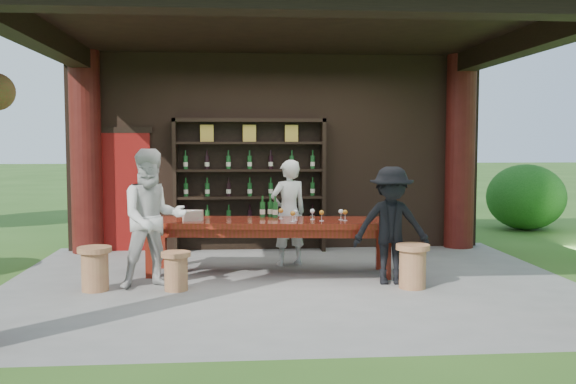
{
  "coord_description": "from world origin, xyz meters",
  "views": [
    {
      "loc": [
        -0.71,
        -8.2,
        1.84
      ],
      "look_at": [
        0.0,
        0.4,
        1.15
      ],
      "focal_mm": 40.0,
      "sensor_mm": 36.0,
      "label": 1
    }
  ],
  "objects": [
    {
      "name": "stool_far_left",
      "position": [
        -2.43,
        -0.27,
        0.29
      ],
      "size": [
        0.41,
        0.41,
        0.54
      ],
      "rotation": [
        0.0,
        0.0,
        -0.35
      ],
      "color": "#985C3D",
      "rests_on": "ground"
    },
    {
      "name": "guest_man",
      "position": [
        1.29,
        -0.17,
        0.76
      ],
      "size": [
        1.01,
        0.63,
        1.51
      ],
      "primitive_type": "imported",
      "rotation": [
        0.0,
        0.0,
        -0.07
      ],
      "color": "black",
      "rests_on": "ground"
    },
    {
      "name": "stool_near_right",
      "position": [
        1.49,
        -0.45,
        0.29
      ],
      "size": [
        0.42,
        0.42,
        0.55
      ],
      "rotation": [
        0.0,
        0.0,
        0.24
      ],
      "color": "#985C3D",
      "rests_on": "ground"
    },
    {
      "name": "trees",
      "position": [
        3.27,
        1.4,
        3.37
      ],
      "size": [
        21.9,
        10.25,
        4.8
      ],
      "color": "#3F2819",
      "rests_on": "ground"
    },
    {
      "name": "table_glasses",
      "position": [
        0.14,
        0.51,
        0.82
      ],
      "size": [
        2.14,
        0.42,
        0.15
      ],
      "color": "silver",
      "rests_on": "tasting_table"
    },
    {
      "name": "table_bottles",
      "position": [
        -0.23,
        0.89,
        0.9
      ],
      "size": [
        0.26,
        0.17,
        0.31
      ],
      "color": "#194C1E",
      "rests_on": "tasting_table"
    },
    {
      "name": "wine_shelf",
      "position": [
        -0.47,
        2.45,
        1.11
      ],
      "size": [
        2.51,
        0.38,
        2.21
      ],
      "color": "black",
      "rests_on": "ground"
    },
    {
      "name": "napkin_basket",
      "position": [
        -1.29,
        0.59,
        0.82
      ],
      "size": [
        0.28,
        0.21,
        0.14
      ],
      "primitive_type": "cube",
      "rotation": [
        0.0,
        0.0,
        -0.11
      ],
      "color": "#BF6672",
      "rests_on": "tasting_table"
    },
    {
      "name": "host",
      "position": [
        0.07,
        1.19,
        0.78
      ],
      "size": [
        0.67,
        0.56,
        1.56
      ],
      "primitive_type": "imported",
      "rotation": [
        0.0,
        0.0,
        3.51
      ],
      "color": "silver",
      "rests_on": "ground"
    },
    {
      "name": "pavilion",
      "position": [
        -0.01,
        0.43,
        2.13
      ],
      "size": [
        7.5,
        6.0,
        3.6
      ],
      "color": "slate",
      "rests_on": "ground"
    },
    {
      "name": "guest_woman",
      "position": [
        -1.74,
        -0.15,
        0.87
      ],
      "size": [
        1.01,
        0.9,
        1.74
      ],
      "primitive_type": "imported",
      "rotation": [
        0.0,
        0.0,
        0.33
      ],
      "color": "beige",
      "rests_on": "ground"
    },
    {
      "name": "ground",
      "position": [
        0.0,
        0.0,
        0.0
      ],
      "size": [
        90.0,
        90.0,
        0.0
      ],
      "primitive_type": "plane",
      "color": "#2D5119",
      "rests_on": "ground"
    },
    {
      "name": "stool_near_left",
      "position": [
        -1.44,
        -0.33,
        0.25
      ],
      "size": [
        0.36,
        0.36,
        0.48
      ],
      "rotation": [
        0.0,
        0.0,
        0.36
      ],
      "color": "#985C3D",
      "rests_on": "ground"
    },
    {
      "name": "shrubs",
      "position": [
        2.9,
        0.75,
        0.57
      ],
      "size": [
        15.56,
        9.47,
        1.36
      ],
      "color": "#194C14",
      "rests_on": "ground"
    },
    {
      "name": "tasting_table",
      "position": [
        -0.25,
        0.6,
        0.63
      ],
      "size": [
        3.47,
        1.24,
        0.75
      ],
      "rotation": [
        0.0,
        0.0,
        -0.11
      ],
      "color": "#621D0E",
      "rests_on": "ground"
    }
  ]
}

